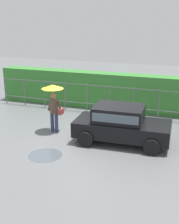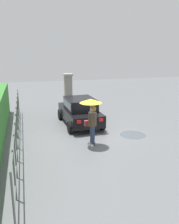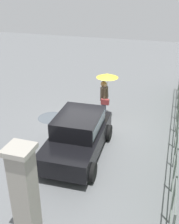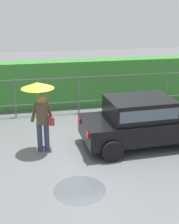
# 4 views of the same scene
# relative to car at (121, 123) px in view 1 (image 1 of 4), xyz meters

# --- Properties ---
(ground_plane) EXTENTS (40.00, 40.00, 0.00)m
(ground_plane) POSITION_rel_car_xyz_m (-1.44, -0.10, -0.80)
(ground_plane) COLOR slate
(car) EXTENTS (3.80, 1.99, 1.48)m
(car) POSITION_rel_car_xyz_m (0.00, 0.00, 0.00)
(car) COLOR black
(car) RESTS_ON ground
(pedestrian) EXTENTS (0.92, 0.92, 2.05)m
(pedestrian) POSITION_rel_car_xyz_m (-2.98, 0.19, 0.65)
(pedestrian) COLOR #2D3856
(pedestrian) RESTS_ON ground
(fence_section) EXTENTS (10.97, 0.05, 1.50)m
(fence_section) POSITION_rel_car_xyz_m (-1.99, 3.23, 0.02)
(fence_section) COLOR #59605B
(fence_section) RESTS_ON ground
(hedge_row) EXTENTS (11.92, 0.90, 1.90)m
(hedge_row) POSITION_rel_car_xyz_m (-1.99, 4.27, 0.15)
(hedge_row) COLOR #387F33
(hedge_row) RESTS_ON ground
(puddle_near) EXTENTS (1.23, 1.23, 0.00)m
(puddle_near) POSITION_rel_car_xyz_m (-2.26, -2.09, -0.80)
(puddle_near) COLOR #4C545B
(puddle_near) RESTS_ON ground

